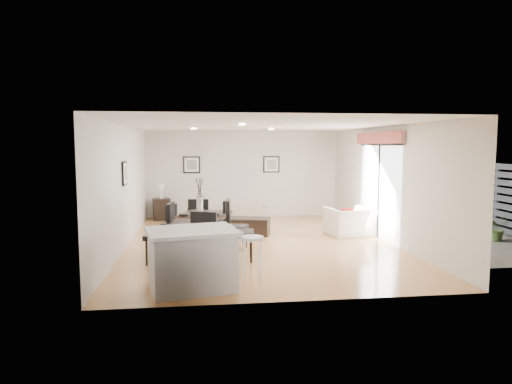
{
  "coord_description": "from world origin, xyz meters",
  "views": [
    {
      "loc": [
        -1.38,
        -10.29,
        2.25
      ],
      "look_at": [
        -0.04,
        0.4,
        1.15
      ],
      "focal_mm": 32.0,
      "sensor_mm": 36.0,
      "label": 1
    }
  ],
  "objects": [
    {
      "name": "ground",
      "position": [
        0.0,
        0.0,
        0.0
      ],
      "size": [
        8.0,
        8.0,
        0.0
      ],
      "primitive_type": "plane",
      "color": "tan",
      "rests_on": "ground"
    },
    {
      "name": "wall_front",
      "position": [
        0.0,
        -4.0,
        1.35
      ],
      "size": [
        6.0,
        0.04,
        2.7
      ],
      "primitive_type": "cube",
      "color": "beige",
      "rests_on": "ground"
    },
    {
      "name": "dining_table",
      "position": [
        -1.37,
        -1.04,
        0.73
      ],
      "size": [
        1.45,
        2.13,
        0.81
      ],
      "rotation": [
        0.0,
        0.0,
        -0.27
      ],
      "color": "black",
      "rests_on": "ground"
    },
    {
      "name": "kitchen_island",
      "position": [
        -1.5,
        -3.23,
        0.48
      ],
      "size": [
        1.54,
        1.3,
        0.95
      ],
      "rotation": [
        0.0,
        0.0,
        0.2
      ],
      "color": "silver",
      "rests_on": "ground"
    },
    {
      "name": "framed_print_back_right",
      "position": [
        0.9,
        3.97,
        1.65
      ],
      "size": [
        0.52,
        0.04,
        0.52
      ],
      "color": "black",
      "rests_on": "wall_back"
    },
    {
      "name": "sofa",
      "position": [
        -0.55,
        2.76,
        0.33
      ],
      "size": [
        2.37,
        1.13,
        0.67
      ],
      "primitive_type": "imported",
      "rotation": [
        0.0,
        0.0,
        3.24
      ],
      "color": "gray",
      "rests_on": "ground"
    },
    {
      "name": "bar_stool",
      "position": [
        -0.56,
        -3.23,
        0.7
      ],
      "size": [
        0.37,
        0.37,
        0.81
      ],
      "color": "silver",
      "rests_on": "ground"
    },
    {
      "name": "side_table",
      "position": [
        -2.52,
        3.66,
        0.33
      ],
      "size": [
        0.57,
        0.57,
        0.65
      ],
      "primitive_type": "cube",
      "rotation": [
        0.0,
        0.0,
        0.2
      ],
      "color": "black",
      "rests_on": "ground"
    },
    {
      "name": "wall_left",
      "position": [
        -3.0,
        0.0,
        1.35
      ],
      "size": [
        0.04,
        8.0,
        2.7
      ],
      "primitive_type": "cube",
      "color": "beige",
      "rests_on": "ground"
    },
    {
      "name": "dining_chair_head",
      "position": [
        -1.34,
        -2.25,
        0.6
      ],
      "size": [
        0.6,
        0.6,
        1.07
      ],
      "rotation": [
        0.0,
        0.0,
        -0.31
      ],
      "color": "black",
      "rests_on": "ground"
    },
    {
      "name": "vase",
      "position": [
        -1.37,
        -1.04,
        1.14
      ],
      "size": [
        1.02,
        1.57,
        0.79
      ],
      "color": "white",
      "rests_on": "dining_table"
    },
    {
      "name": "wall_back",
      "position": [
        0.0,
        4.0,
        1.35
      ],
      "size": [
        6.0,
        0.04,
        2.7
      ],
      "primitive_type": "cube",
      "color": "beige",
      "rests_on": "ground"
    },
    {
      "name": "cushion",
      "position": [
        2.24,
        0.48,
        0.55
      ],
      "size": [
        0.3,
        0.11,
        0.3
      ],
      "primitive_type": "cube",
      "rotation": [
        0.0,
        0.0,
        3.09
      ],
      "color": "#AD1716",
      "rests_on": "armchair"
    },
    {
      "name": "table_lamp",
      "position": [
        -2.52,
        3.66,
        0.93
      ],
      "size": [
        0.22,
        0.22,
        0.43
      ],
      "color": "white",
      "rests_on": "side_table"
    },
    {
      "name": "dining_chair_wnear",
      "position": [
        -2.05,
        -1.54,
        0.65
      ],
      "size": [
        0.58,
        0.58,
        1.16
      ],
      "rotation": [
        0.0,
        0.0,
        -1.69
      ],
      "color": "black",
      "rests_on": "ground"
    },
    {
      "name": "dining_chair_foot",
      "position": [
        -1.39,
        0.16,
        0.58
      ],
      "size": [
        0.53,
        0.53,
        1.04
      ],
      "rotation": [
        0.0,
        0.0,
        2.99
      ],
      "color": "black",
      "rests_on": "ground"
    },
    {
      "name": "armchair",
      "position": [
        2.34,
        0.58,
        0.35
      ],
      "size": [
        1.22,
        1.11,
        0.7
      ],
      "primitive_type": "imported",
      "rotation": [
        0.0,
        0.0,
        3.31
      ],
      "color": "#EFE6CE",
      "rests_on": "ground"
    },
    {
      "name": "courtyard_plant_b",
      "position": [
        5.49,
        1.19,
        0.3
      ],
      "size": [
        0.39,
        0.39,
        0.6
      ],
      "primitive_type": "imported",
      "rotation": [
        0.0,
        0.0,
        0.19
      ],
      "color": "#3C5725",
      "rests_on": "ground"
    },
    {
      "name": "sliding_door",
      "position": [
        2.96,
        0.3,
        1.66
      ],
      "size": [
        0.12,
        2.7,
        2.57
      ],
      "color": "white",
      "rests_on": "wall_right"
    },
    {
      "name": "dining_chair_efar",
      "position": [
        -0.68,
        -0.53,
        0.6
      ],
      "size": [
        0.6,
        0.6,
        1.07
      ],
      "rotation": [
        0.0,
        0.0,
        1.29
      ],
      "color": "black",
      "rests_on": "ground"
    },
    {
      "name": "wall_right",
      "position": [
        3.0,
        0.0,
        1.35
      ],
      "size": [
        0.04,
        8.0,
        2.7
      ],
      "primitive_type": "cube",
      "color": "beige",
      "rests_on": "ground"
    },
    {
      "name": "ceiling",
      "position": [
        0.0,
        0.0,
        2.7
      ],
      "size": [
        6.0,
        8.0,
        0.02
      ],
      "primitive_type": "cube",
      "color": "white",
      "rests_on": "wall_back"
    },
    {
      "name": "courtyard_plant_a",
      "position": [
        5.59,
        -0.46,
        0.3
      ],
      "size": [
        0.56,
        0.5,
        0.6
      ],
      "primitive_type": "imported",
      "rotation": [
        0.0,
        0.0,
        -0.06
      ],
      "color": "#3C5725",
      "rests_on": "ground"
    },
    {
      "name": "dining_chair_enear",
      "position": [
        -0.7,
        -1.52,
        0.67
      ],
      "size": [
        0.58,
        0.58,
        1.2
      ],
      "rotation": [
        0.0,
        0.0,
        1.49
      ],
      "color": "black",
      "rests_on": "ground"
    },
    {
      "name": "courtyard",
      "position": [
        6.16,
        0.87,
        0.92
      ],
      "size": [
        6.0,
        6.0,
        2.0
      ],
      "color": "gray",
      "rests_on": "ground"
    },
    {
      "name": "framed_print_back_left",
      "position": [
        -1.6,
        3.97,
        1.65
      ],
      "size": [
        0.52,
        0.04,
        0.52
      ],
      "color": "black",
      "rests_on": "wall_back"
    },
    {
      "name": "framed_print_left_wall",
      "position": [
        -2.97,
        -0.2,
        1.65
      ],
      "size": [
        0.04,
        0.52,
        0.52
      ],
      "rotation": [
        0.0,
        0.0,
        1.57
      ],
      "color": "black",
      "rests_on": "wall_left"
    },
    {
      "name": "coffee_table",
      "position": [
        -0.16,
        1.03,
        0.21
      ],
      "size": [
        1.19,
        0.89,
        0.42
      ],
      "primitive_type": "cube",
      "rotation": [
        0.0,
        0.0,
        -0.27
      ],
      "color": "black",
      "rests_on": "ground"
    },
    {
      "name": "dining_chair_wfar",
      "position": [
        -2.07,
        -0.59,
        0.56
      ],
      "size": [
        0.59,
        0.59,
        1.0
      ],
      "rotation": [
        0.0,
        0.0,
        -1.98
      ],
      "color": "black",
      "rests_on": "ground"
    }
  ]
}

